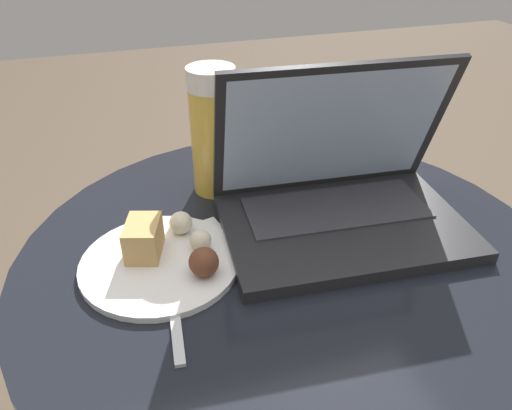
% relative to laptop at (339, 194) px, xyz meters
% --- Properties ---
extents(table, '(0.74, 0.74, 0.51)m').
position_rel_laptop_xyz_m(table, '(-0.09, -0.04, -0.18)').
color(table, black).
rests_on(table, ground_plane).
extents(napkin, '(0.20, 0.16, 0.00)m').
position_rel_laptop_xyz_m(napkin, '(-0.24, -0.02, -0.05)').
color(napkin, white).
rests_on(napkin, table).
extents(laptop, '(0.36, 0.26, 0.23)m').
position_rel_laptop_xyz_m(laptop, '(0.00, 0.00, 0.00)').
color(laptop, '#232326').
rests_on(laptop, table).
extents(beer_glass, '(0.07, 0.07, 0.20)m').
position_rel_laptop_xyz_m(beer_glass, '(-0.15, 0.15, 0.05)').
color(beer_glass, gold).
rests_on(beer_glass, table).
extents(snack_plate, '(0.21, 0.21, 0.06)m').
position_rel_laptop_xyz_m(snack_plate, '(-0.26, -0.02, -0.03)').
color(snack_plate, white).
rests_on(snack_plate, table).
extents(fork, '(0.04, 0.19, 0.00)m').
position_rel_laptop_xyz_m(fork, '(-0.26, -0.08, -0.05)').
color(fork, silver).
rests_on(fork, table).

